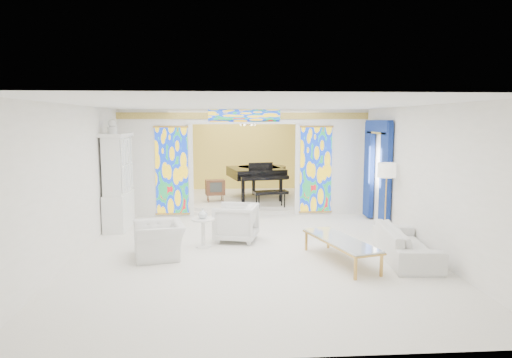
{
  "coord_description": "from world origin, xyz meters",
  "views": [
    {
      "loc": [
        -0.55,
        -10.86,
        2.7
      ],
      "look_at": [
        0.21,
        0.2,
        1.27
      ],
      "focal_mm": 32.0,
      "sensor_mm": 36.0,
      "label": 1
    }
  ],
  "objects": [
    {
      "name": "china_cabinet",
      "position": [
        -3.22,
        0.6,
        1.17
      ],
      "size": [
        0.56,
        1.46,
        2.72
      ],
      "color": "white",
      "rests_on": "floor"
    },
    {
      "name": "wall_right",
      "position": [
        3.5,
        0.0,
        1.5
      ],
      "size": [
        0.02,
        12.0,
        3.0
      ],
      "primitive_type": "cube",
      "color": "white",
      "rests_on": "floor"
    },
    {
      "name": "chandelier",
      "position": [
        0.2,
        4.0,
        2.55
      ],
      "size": [
        0.48,
        0.48,
        0.3
      ],
      "primitive_type": "cylinder",
      "color": "#BB8D41",
      "rests_on": "ceiling"
    },
    {
      "name": "alcove_platform",
      "position": [
        0.0,
        4.1,
        0.09
      ],
      "size": [
        6.8,
        3.8,
        0.18
      ],
      "primitive_type": "cube",
      "color": "white",
      "rests_on": "floor"
    },
    {
      "name": "blue_drapes",
      "position": [
        3.4,
        0.7,
        1.58
      ],
      "size": [
        0.14,
        1.85,
        2.65
      ],
      "color": "navy",
      "rests_on": "wall_right"
    },
    {
      "name": "floor_lamp",
      "position": [
        3.2,
        -0.57,
        1.46
      ],
      "size": [
        0.53,
        0.53,
        1.71
      ],
      "rotation": [
        0.0,
        0.0,
        -0.34
      ],
      "color": "#BB8D41",
      "rests_on": "floor"
    },
    {
      "name": "partition_wall",
      "position": [
        0.0,
        2.0,
        1.65
      ],
      "size": [
        7.0,
        0.22,
        3.0
      ],
      "color": "white",
      "rests_on": "floor"
    },
    {
      "name": "floor",
      "position": [
        0.0,
        0.0,
        0.0
      ],
      "size": [
        12.0,
        12.0,
        0.0
      ],
      "primitive_type": "plane",
      "color": "white",
      "rests_on": "ground"
    },
    {
      "name": "ceiling",
      "position": [
        0.0,
        0.0,
        3.0
      ],
      "size": [
        7.0,
        12.0,
        0.02
      ],
      "primitive_type": "cube",
      "color": "white",
      "rests_on": "wall_back"
    },
    {
      "name": "sofa",
      "position": [
        2.95,
        -2.44,
        0.31
      ],
      "size": [
        1.08,
        2.24,
        0.63
      ],
      "primitive_type": "imported",
      "rotation": [
        0.0,
        0.0,
        1.46
      ],
      "color": "white",
      "rests_on": "floor"
    },
    {
      "name": "gold_curtain_back",
      "position": [
        0.0,
        5.88,
        1.5
      ],
      "size": [
        6.7,
        0.1,
        2.9
      ],
      "primitive_type": "cube",
      "color": "#E6CA50",
      "rests_on": "wall_back"
    },
    {
      "name": "stained_glass_right",
      "position": [
        2.03,
        1.89,
        1.3
      ],
      "size": [
        0.9,
        0.04,
        2.4
      ],
      "primitive_type": "cube",
      "color": "gold",
      "rests_on": "partition_wall"
    },
    {
      "name": "vase",
      "position": [
        -1.03,
        -1.3,
        0.73
      ],
      "size": [
        0.2,
        0.2,
        0.21
      ],
      "primitive_type": "imported",
      "rotation": [
        0.0,
        0.0,
        0.0
      ],
      "color": "silver",
      "rests_on": "side_table"
    },
    {
      "name": "armchair_right",
      "position": [
        -0.32,
        -0.83,
        0.42
      ],
      "size": [
        1.1,
        1.08,
        0.83
      ],
      "primitive_type": "imported",
      "rotation": [
        0.0,
        0.0,
        -1.81
      ],
      "color": "silver",
      "rests_on": "floor"
    },
    {
      "name": "grand_piano",
      "position": [
        0.56,
        3.87,
        1.0
      ],
      "size": [
        2.14,
        3.29,
        1.22
      ],
      "rotation": [
        0.0,
        0.0,
        0.2
      ],
      "color": "black",
      "rests_on": "alcove_platform"
    },
    {
      "name": "wall_front",
      "position": [
        0.0,
        -6.0,
        1.5
      ],
      "size": [
        7.0,
        0.02,
        3.0
      ],
      "primitive_type": "cube",
      "color": "white",
      "rests_on": "floor"
    },
    {
      "name": "armchair_left",
      "position": [
        -1.86,
        -1.96,
        0.34
      ],
      "size": [
        1.15,
        1.25,
        0.69
      ],
      "primitive_type": "imported",
      "rotation": [
        0.0,
        0.0,
        -1.34
      ],
      "color": "silver",
      "rests_on": "floor"
    },
    {
      "name": "coffee_table",
      "position": [
        1.63,
        -2.55,
        0.41
      ],
      "size": [
        1.15,
        2.12,
        0.45
      ],
      "rotation": [
        0.0,
        0.0,
        0.28
      ],
      "color": "silver",
      "rests_on": "floor"
    },
    {
      "name": "wall_left",
      "position": [
        -3.5,
        0.0,
        1.5
      ],
      "size": [
        0.02,
        12.0,
        3.0
      ],
      "primitive_type": "cube",
      "color": "white",
      "rests_on": "floor"
    },
    {
      "name": "stained_glass_left",
      "position": [
        -2.03,
        1.89,
        1.3
      ],
      "size": [
        0.9,
        0.04,
        2.4
      ],
      "primitive_type": "cube",
      "color": "gold",
      "rests_on": "partition_wall"
    },
    {
      "name": "wall_back",
      "position": [
        0.0,
        6.0,
        1.5
      ],
      "size": [
        7.0,
        0.02,
        3.0
      ],
      "primitive_type": "cube",
      "color": "white",
      "rests_on": "floor"
    },
    {
      "name": "side_table",
      "position": [
        -1.03,
        -1.3,
        0.41
      ],
      "size": [
        0.61,
        0.61,
        0.62
      ],
      "rotation": [
        0.0,
        0.0,
        -0.26
      ],
      "color": "white",
      "rests_on": "floor"
    },
    {
      "name": "stained_glass_transom",
      "position": [
        0.0,
        1.89,
        2.82
      ],
      "size": [
        2.0,
        0.04,
        0.34
      ],
      "primitive_type": "cube",
      "color": "gold",
      "rests_on": "partition_wall"
    },
    {
      "name": "tv_console",
      "position": [
        -0.86,
        3.24,
        0.62
      ],
      "size": [
        0.64,
        0.48,
        0.67
      ],
      "rotation": [
        0.0,
        0.0,
        0.16
      ],
      "color": "brown",
      "rests_on": "alcove_platform"
    }
  ]
}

